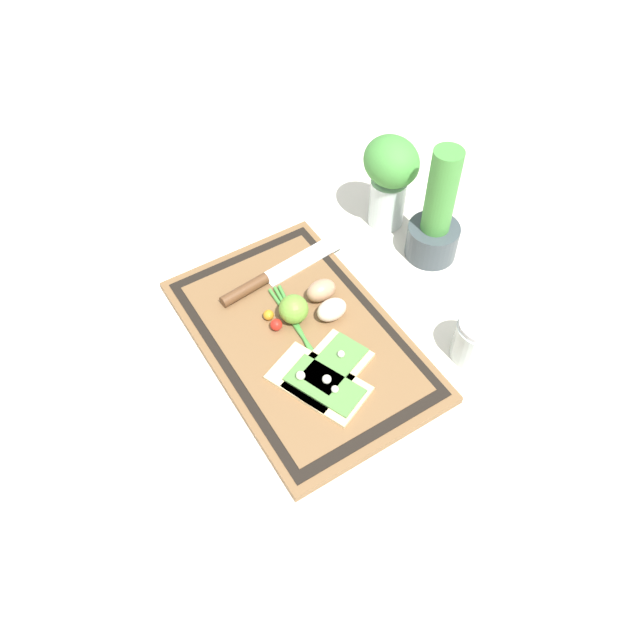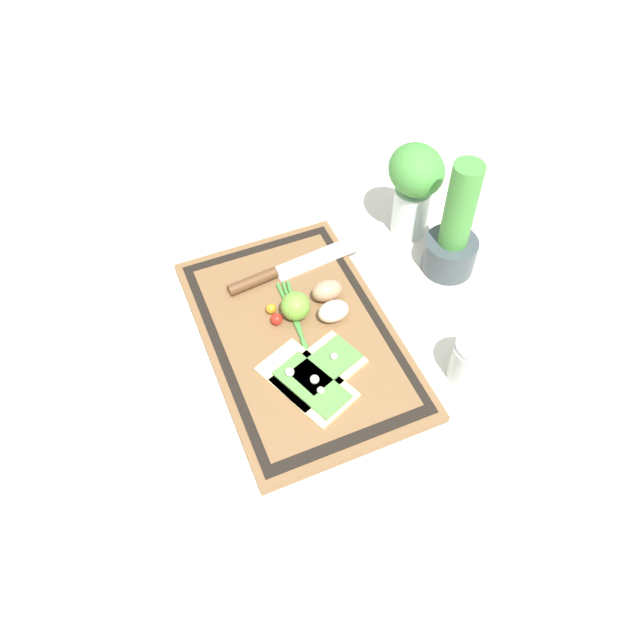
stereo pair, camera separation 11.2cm
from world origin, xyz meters
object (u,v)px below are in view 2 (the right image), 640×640
at_px(sauce_jar, 473,362).
at_px(herb_pot, 454,236).
at_px(cherry_tomato_red, 277,319).
at_px(cherry_tomato_yellow, 271,309).
at_px(pizza_slice_near, 308,383).
at_px(egg_pink, 333,311).
at_px(lime, 296,306).
at_px(egg_brown, 327,291).
at_px(herb_glass, 414,184).
at_px(knife, 273,274).
at_px(pizza_slice_far, 322,369).

bearing_deg(sauce_jar, herb_pot, 158.60).
xyz_separation_m(cherry_tomato_red, cherry_tomato_yellow, (-0.03, -0.00, -0.00)).
relative_size(pizza_slice_near, cherry_tomato_yellow, 9.41).
relative_size(egg_pink, cherry_tomato_red, 2.62).
distance_m(lime, herb_pot, 0.33).
bearing_deg(egg_brown, egg_pink, -9.78).
height_order(pizza_slice_near, egg_pink, egg_pink).
bearing_deg(lime, herb_pot, 92.22).
bearing_deg(herb_pot, herb_glass, -170.57).
bearing_deg(knife, cherry_tomato_red, -16.81).
relative_size(egg_brown, cherry_tomato_yellow, 2.91).
distance_m(pizza_slice_near, cherry_tomato_red, 0.14).
distance_m(cherry_tomato_red, herb_pot, 0.37).
distance_m(egg_brown, herb_pot, 0.27).
bearing_deg(pizza_slice_far, lime, 178.56).
distance_m(pizza_slice_near, pizza_slice_far, 0.04).
bearing_deg(egg_pink, pizza_slice_far, -32.95).
bearing_deg(cherry_tomato_red, pizza_slice_far, 15.36).
height_order(lime, sauce_jar, sauce_jar).
relative_size(sauce_jar, herb_glass, 0.43).
bearing_deg(herb_glass, cherry_tomato_red, -67.74).
xyz_separation_m(egg_pink, herb_glass, (-0.17, 0.25, 0.08)).
relative_size(knife, herb_glass, 1.36).
relative_size(pizza_slice_far, egg_brown, 3.00).
height_order(knife, cherry_tomato_red, same).
distance_m(knife, cherry_tomato_yellow, 0.09).
bearing_deg(cherry_tomato_yellow, pizza_slice_near, 0.63).
bearing_deg(lime, egg_brown, 103.50).
distance_m(pizza_slice_far, herb_glass, 0.43).
distance_m(pizza_slice_far, egg_pink, 0.12).
height_order(cherry_tomato_yellow, sauce_jar, sauce_jar).
height_order(pizza_slice_near, sauce_jar, sauce_jar).
height_order(egg_pink, herb_glass, herb_glass).
relative_size(cherry_tomato_red, herb_glass, 0.11).
height_order(knife, cherry_tomato_yellow, knife).
xyz_separation_m(pizza_slice_far, lime, (-0.13, 0.00, 0.02)).
height_order(egg_pink, sauce_jar, sauce_jar).
distance_m(cherry_tomato_red, sauce_jar, 0.36).
height_order(cherry_tomato_red, herb_pot, herb_pot).
bearing_deg(pizza_slice_far, cherry_tomato_yellow, -167.14).
bearing_deg(cherry_tomato_red, sauce_jar, 50.77).
relative_size(pizza_slice_far, egg_pink, 3.00).
distance_m(egg_brown, egg_pink, 0.05).
height_order(cherry_tomato_red, cherry_tomato_yellow, cherry_tomato_red).
bearing_deg(pizza_slice_far, sauce_jar, 68.26).
distance_m(egg_brown, cherry_tomato_yellow, 0.11).
xyz_separation_m(pizza_slice_far, egg_brown, (-0.15, 0.07, 0.01)).
xyz_separation_m(pizza_slice_far, knife, (-0.24, -0.00, 0.00)).
xyz_separation_m(egg_brown, herb_pot, (0.00, 0.26, 0.05)).
bearing_deg(cherry_tomato_yellow, cherry_tomato_red, 0.78).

